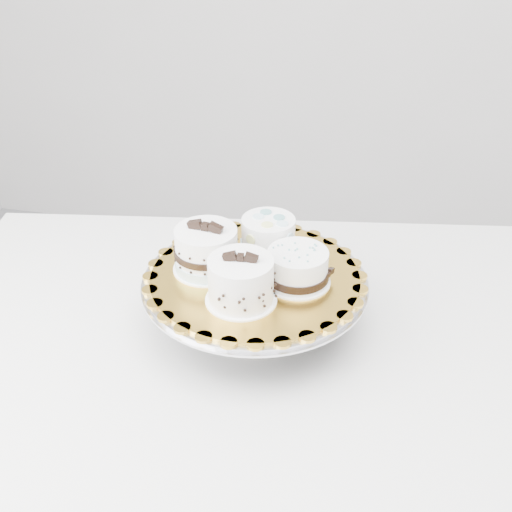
% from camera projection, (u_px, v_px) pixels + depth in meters
% --- Properties ---
extents(table, '(1.35, 1.01, 0.75)m').
position_uv_depth(table, '(253.00, 361.00, 1.20)').
color(table, silver).
rests_on(table, floor).
extents(cake_stand, '(0.40, 0.40, 0.11)m').
position_uv_depth(cake_stand, '(255.00, 293.00, 1.13)').
color(cake_stand, gray).
rests_on(cake_stand, table).
extents(cake_board, '(0.41, 0.41, 0.01)m').
position_uv_depth(cake_board, '(255.00, 276.00, 1.11)').
color(cake_board, gold).
rests_on(cake_board, cake_stand).
extents(cake_swirl, '(0.12, 0.12, 0.09)m').
position_uv_depth(cake_swirl, '(241.00, 282.00, 1.03)').
color(cake_swirl, white).
rests_on(cake_swirl, cake_board).
extents(cake_banded, '(0.12, 0.12, 0.10)m').
position_uv_depth(cake_banded, '(207.00, 251.00, 1.11)').
color(cake_banded, white).
rests_on(cake_banded, cake_board).
extents(cake_dots, '(0.12, 0.12, 0.07)m').
position_uv_depth(cake_dots, '(268.00, 236.00, 1.15)').
color(cake_dots, white).
rests_on(cake_dots, cake_board).
extents(cake_ribbon, '(0.13, 0.13, 0.06)m').
position_uv_depth(cake_ribbon, '(298.00, 268.00, 1.08)').
color(cake_ribbon, white).
rests_on(cake_ribbon, cake_board).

